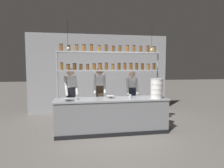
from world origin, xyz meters
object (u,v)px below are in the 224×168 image
at_px(spice_shelf_unit, 110,63).
at_px(serving_cup_front, 77,99).
at_px(chef_right, 132,93).
at_px(prep_bowl_near_left, 68,100).
at_px(chef_center, 100,92).
at_px(container_stack, 157,89).
at_px(chef_left, 71,94).
at_px(prep_bowl_center_front, 110,97).
at_px(serving_cup_by_board, 130,96).

relative_size(spice_shelf_unit, serving_cup_front, 34.18).
height_order(chef_right, prep_bowl_near_left, chef_right).
xyz_separation_m(chef_center, container_stack, (1.42, -0.84, 0.16)).
relative_size(chef_center, container_stack, 3.35).
xyz_separation_m(chef_left, chef_right, (1.85, 0.20, -0.06)).
bearing_deg(chef_left, spice_shelf_unit, -28.45).
bearing_deg(chef_center, prep_bowl_near_left, -128.92).
relative_size(prep_bowl_near_left, serving_cup_front, 2.91).
xyz_separation_m(chef_right, serving_cup_front, (-1.69, -0.85, 0.02)).
xyz_separation_m(container_stack, prep_bowl_near_left, (-2.32, -0.02, -0.23)).
bearing_deg(spice_shelf_unit, prep_bowl_center_front, -94.94).
relative_size(chef_center, serving_cup_front, 20.76).
relative_size(chef_center, prep_bowl_near_left, 7.13).
relative_size(chef_left, container_stack, 3.30).
bearing_deg(container_stack, chef_right, 114.58).
bearing_deg(prep_bowl_center_front, container_stack, -11.80).
distance_m(spice_shelf_unit, prep_bowl_center_front, 0.96).
relative_size(chef_left, chef_center, 0.98).
distance_m(chef_center, serving_cup_front, 1.03).
height_order(spice_shelf_unit, chef_left, spice_shelf_unit).
bearing_deg(container_stack, prep_bowl_near_left, -179.44).
distance_m(spice_shelf_unit, prep_bowl_near_left, 1.55).
bearing_deg(serving_cup_front, chef_right, 26.78).
bearing_deg(chef_right, prep_bowl_center_front, -136.75).
height_order(chef_left, container_stack, chef_left).
distance_m(spice_shelf_unit, serving_cup_front, 1.37).
relative_size(chef_right, container_stack, 3.13).
bearing_deg(prep_bowl_center_front, serving_cup_front, -168.39).
xyz_separation_m(prep_bowl_near_left, serving_cup_front, (0.21, 0.09, 0.01)).
bearing_deg(serving_cup_by_board, chef_right, 70.83).
relative_size(chef_left, prep_bowl_center_front, 7.30).
distance_m(container_stack, serving_cup_front, 2.12).
relative_size(container_stack, serving_cup_by_board, 5.16).
height_order(prep_bowl_near_left, prep_bowl_center_front, prep_bowl_near_left).
relative_size(chef_right, serving_cup_by_board, 16.16).
bearing_deg(prep_bowl_near_left, container_stack, 0.56).
relative_size(prep_bowl_near_left, prep_bowl_center_front, 1.04).
relative_size(spice_shelf_unit, prep_bowl_near_left, 11.73).
bearing_deg(container_stack, prep_bowl_center_front, 168.20).
bearing_deg(spice_shelf_unit, serving_cup_by_board, -34.65).
bearing_deg(serving_cup_by_board, chef_center, 136.69).
bearing_deg(prep_bowl_center_front, chef_left, 155.97).
height_order(chef_center, serving_cup_front, chef_center).
distance_m(chef_left, container_stack, 2.39).
distance_m(serving_cup_front, serving_cup_by_board, 1.42).
bearing_deg(chef_left, serving_cup_front, -92.74).
bearing_deg(chef_center, serving_cup_front, -124.35).
distance_m(chef_left, chef_center, 0.85).
xyz_separation_m(spice_shelf_unit, container_stack, (1.19, -0.50, -0.70)).
height_order(chef_left, serving_cup_front, chef_left).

